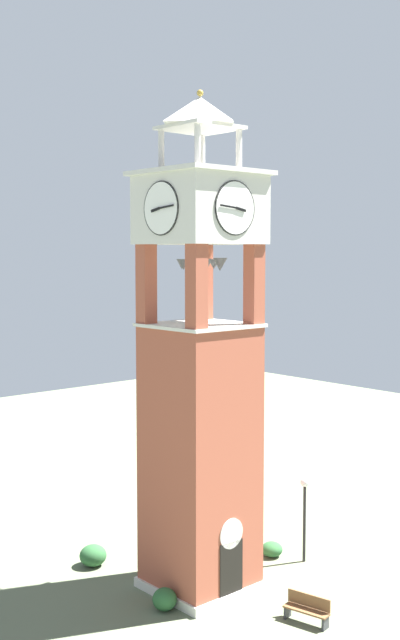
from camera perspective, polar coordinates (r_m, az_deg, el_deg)
name	(u,v)px	position (r m, az deg, el deg)	size (l,w,h in m)	color
ground	(200,588)	(30.70, 0.00, -19.05)	(80.00, 80.00, 0.00)	#5B664C
clock_tower	(200,389)	(28.47, 0.00, -5.06)	(3.92, 3.92, 18.24)	#9E4C38
park_bench	(307,609)	(28.24, 7.87, -20.25)	(0.76, 1.66, 0.95)	brown
lamp_post	(305,503)	(32.43, 7.68, -13.16)	(0.36, 0.36, 3.45)	black
trash_bin	(247,534)	(34.82, 3.44, -15.37)	(0.52, 0.52, 0.80)	#2D2D33
shrub_near_entry	(93,555)	(32.71, -7.86, -16.74)	(1.08, 1.08, 0.85)	#28562D
shrub_left_of_tower	(272,549)	(33.50, 5.29, -16.40)	(0.88, 0.88, 0.60)	#28562D
shrub_behind_bench	(165,599)	(28.90, -2.61, -19.79)	(0.86, 0.86, 0.80)	#28562D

